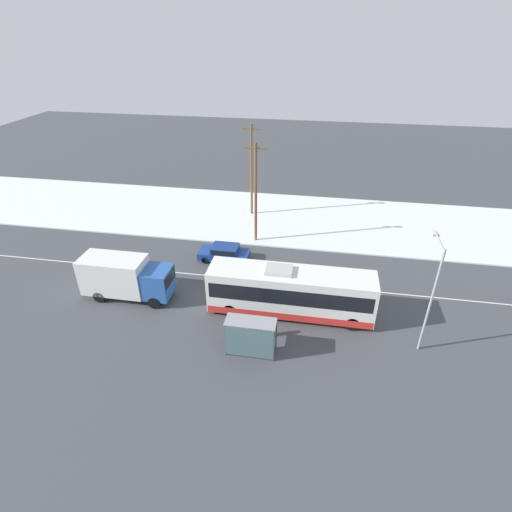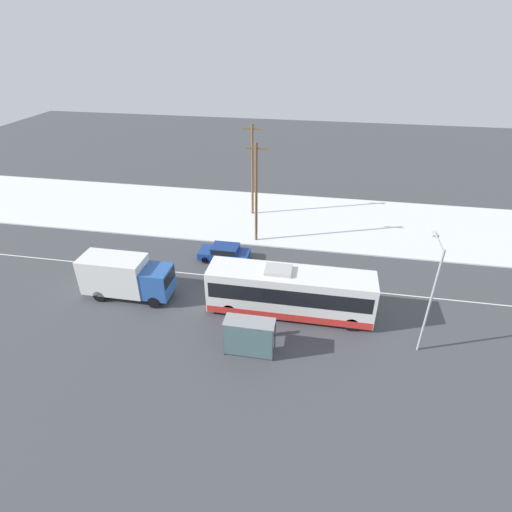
{
  "view_description": "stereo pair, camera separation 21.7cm",
  "coord_description": "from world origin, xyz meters",
  "px_view_note": "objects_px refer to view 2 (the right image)",
  "views": [
    {
      "loc": [
        3.23,
        -25.83,
        17.66
      ],
      "look_at": [
        -1.48,
        1.38,
        1.4
      ],
      "focal_mm": 28.0,
      "sensor_mm": 36.0,
      "label": 1
    },
    {
      "loc": [
        3.44,
        -25.79,
        17.66
      ],
      "look_at": [
        -1.48,
        1.38,
        1.4
      ],
      "focal_mm": 28.0,
      "sensor_mm": 36.0,
      "label": 2
    }
  ],
  "objects_px": {
    "city_bus": "(290,292)",
    "utility_pole_roadside": "(256,193)",
    "sedan_car": "(225,252)",
    "streetlamp": "(432,284)",
    "utility_pole_snowlot": "(252,170)",
    "pedestrian_at_stop": "(258,324)",
    "bus_shelter": "(249,334)",
    "box_truck": "(125,276)"
  },
  "relations": [
    {
      "from": "sedan_car",
      "to": "utility_pole_snowlot",
      "type": "bearing_deg",
      "value": -93.46
    },
    {
      "from": "box_truck",
      "to": "pedestrian_at_stop",
      "type": "height_order",
      "value": "box_truck"
    },
    {
      "from": "utility_pole_roadside",
      "to": "utility_pole_snowlot",
      "type": "height_order",
      "value": "utility_pole_snowlot"
    },
    {
      "from": "city_bus",
      "to": "pedestrian_at_stop",
      "type": "distance_m",
      "value": 3.44
    },
    {
      "from": "streetlamp",
      "to": "pedestrian_at_stop",
      "type": "bearing_deg",
      "value": -173.11
    },
    {
      "from": "box_truck",
      "to": "streetlamp",
      "type": "relative_size",
      "value": 0.91
    },
    {
      "from": "box_truck",
      "to": "pedestrian_at_stop",
      "type": "relative_size",
      "value": 3.79
    },
    {
      "from": "bus_shelter",
      "to": "streetlamp",
      "type": "bearing_deg",
      "value": 15.52
    },
    {
      "from": "city_bus",
      "to": "utility_pole_roadside",
      "type": "height_order",
      "value": "utility_pole_roadside"
    },
    {
      "from": "utility_pole_roadside",
      "to": "city_bus",
      "type": "bearing_deg",
      "value": -67.5
    },
    {
      "from": "city_bus",
      "to": "utility_pole_roadside",
      "type": "bearing_deg",
      "value": 112.5
    },
    {
      "from": "city_bus",
      "to": "box_truck",
      "type": "relative_size",
      "value": 1.72
    },
    {
      "from": "pedestrian_at_stop",
      "to": "utility_pole_roadside",
      "type": "relative_size",
      "value": 0.19
    },
    {
      "from": "pedestrian_at_stop",
      "to": "utility_pole_roadside",
      "type": "xyz_separation_m",
      "value": [
        -2.46,
        12.96,
        3.71
      ]
    },
    {
      "from": "bus_shelter",
      "to": "utility_pole_roadside",
      "type": "relative_size",
      "value": 0.33
    },
    {
      "from": "streetlamp",
      "to": "utility_pole_snowlot",
      "type": "xyz_separation_m",
      "value": [
        -13.88,
        17.54,
        0.32
      ]
    },
    {
      "from": "city_bus",
      "to": "utility_pole_roadside",
      "type": "distance_m",
      "value": 11.27
    },
    {
      "from": "pedestrian_at_stop",
      "to": "utility_pole_roadside",
      "type": "height_order",
      "value": "utility_pole_roadside"
    },
    {
      "from": "box_truck",
      "to": "sedan_car",
      "type": "relative_size",
      "value": 1.54
    },
    {
      "from": "sedan_car",
      "to": "utility_pole_snowlot",
      "type": "distance_m",
      "value": 10.53
    },
    {
      "from": "sedan_car",
      "to": "streetlamp",
      "type": "distance_m",
      "value": 16.9
    },
    {
      "from": "box_truck",
      "to": "city_bus",
      "type": "bearing_deg",
      "value": 0.67
    },
    {
      "from": "box_truck",
      "to": "pedestrian_at_stop",
      "type": "distance_m",
      "value": 10.7
    },
    {
      "from": "utility_pole_roadside",
      "to": "box_truck",
      "type": "bearing_deg",
      "value": -127.65
    },
    {
      "from": "streetlamp",
      "to": "utility_pole_roadside",
      "type": "relative_size",
      "value": 0.78
    },
    {
      "from": "pedestrian_at_stop",
      "to": "utility_pole_snowlot",
      "type": "distance_m",
      "value": 19.52
    },
    {
      "from": "pedestrian_at_stop",
      "to": "utility_pole_snowlot",
      "type": "relative_size",
      "value": 0.18
    },
    {
      "from": "pedestrian_at_stop",
      "to": "box_truck",
      "type": "bearing_deg",
      "value": 164.88
    },
    {
      "from": "sedan_car",
      "to": "utility_pole_roadside",
      "type": "bearing_deg",
      "value": -117.46
    },
    {
      "from": "pedestrian_at_stop",
      "to": "utility_pole_roadside",
      "type": "distance_m",
      "value": 13.7
    },
    {
      "from": "city_bus",
      "to": "utility_pole_snowlot",
      "type": "height_order",
      "value": "utility_pole_snowlot"
    },
    {
      "from": "utility_pole_snowlot",
      "to": "streetlamp",
      "type": "bearing_deg",
      "value": -51.64
    },
    {
      "from": "pedestrian_at_stop",
      "to": "bus_shelter",
      "type": "distance_m",
      "value": 1.78
    },
    {
      "from": "city_bus",
      "to": "utility_pole_snowlot",
      "type": "bearing_deg",
      "value": 109.45
    },
    {
      "from": "city_bus",
      "to": "box_truck",
      "type": "distance_m",
      "value": 12.0
    },
    {
      "from": "city_bus",
      "to": "bus_shelter",
      "type": "height_order",
      "value": "city_bus"
    },
    {
      "from": "box_truck",
      "to": "utility_pole_roadside",
      "type": "distance_m",
      "value": 13.2
    },
    {
      "from": "streetlamp",
      "to": "utility_pole_snowlot",
      "type": "height_order",
      "value": "utility_pole_snowlot"
    },
    {
      "from": "sedan_car",
      "to": "bus_shelter",
      "type": "distance_m",
      "value": 11.55
    },
    {
      "from": "sedan_car",
      "to": "bus_shelter",
      "type": "xyz_separation_m",
      "value": [
        4.2,
        -10.72,
        0.93
      ]
    },
    {
      "from": "streetlamp",
      "to": "utility_pole_roadside",
      "type": "height_order",
      "value": "utility_pole_roadside"
    },
    {
      "from": "city_bus",
      "to": "utility_pole_snowlot",
      "type": "relative_size",
      "value": 1.2
    }
  ]
}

